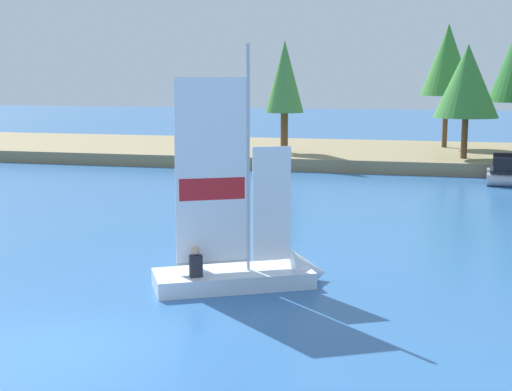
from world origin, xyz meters
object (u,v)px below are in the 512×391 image
object	(u,v)px
sailboat	(261,267)
shoreline_tree_midleft	(448,60)
shoreline_tree_centre	(467,81)
shoreline_tree_left	(285,78)

from	to	relation	value
sailboat	shoreline_tree_midleft	bearing A→B (deg)	53.51
shoreline_tree_midleft	shoreline_tree_centre	size ratio (longest dim) A/B	1.25
shoreline_tree_left	shoreline_tree_midleft	size ratio (longest dim) A/B	0.85
shoreline_tree_centre	sailboat	size ratio (longest dim) A/B	0.97
shoreline_tree_left	sailboat	distance (m)	24.40
shoreline_tree_midleft	shoreline_tree_centre	xyz separation A→B (m)	(0.95, -5.98, -1.19)
shoreline_tree_centre	shoreline_tree_left	bearing A→B (deg)	175.33
sailboat	shoreline_tree_centre	bearing A→B (deg)	49.07
shoreline_tree_midleft	sailboat	xyz separation A→B (m)	(-4.21, -28.78, -5.37)
shoreline_tree_left	sailboat	xyz separation A→B (m)	(4.46, -23.59, -4.36)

